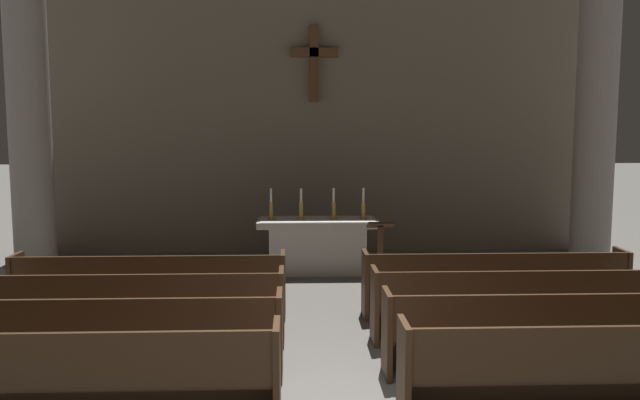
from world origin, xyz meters
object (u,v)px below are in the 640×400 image
pew_left_row_3 (131,308)px  altar (317,244)px  pew_left_row_2 (106,337)px  pew_right_row_1 (603,369)px  pew_right_row_4 (494,283)px  column_left_second (28,91)px  pew_right_row_3 (521,304)px  candlestick_inner_right (334,209)px  column_right_second (597,92)px  candlestick_inner_left (301,210)px  pew_left_row_4 (151,286)px  candlestick_outer_left (271,210)px  candlestick_outer_right (363,209)px  lectern (380,256)px  pew_right_row_2 (556,332)px  pew_left_row_1 (70,377)px

pew_left_row_3 → altar: bearing=58.3°
pew_left_row_2 → pew_right_row_1: bearing=-12.8°
pew_right_row_4 → column_left_second: size_ratio=0.55×
pew_left_row_2 → pew_right_row_1: same height
pew_right_row_3 → candlestick_inner_right: candlestick_inner_right is taller
pew_right_row_1 → candlestick_inner_right: candlestick_inner_right is taller
column_right_second → candlestick_inner_left: (-5.48, -0.11, -2.16)m
pew_left_row_4 → altar: altar is taller
candlestick_outer_left → pew_left_row_4: bearing=-119.3°
candlestick_outer_right → lectern: 1.37m
pew_left_row_2 → pew_right_row_3: same height
pew_left_row_4 → candlestick_outer_left: 3.34m
column_right_second → candlestick_inner_right: column_right_second is taller
pew_left_row_4 → candlestick_inner_left: (2.15, 2.85, 0.71)m
pew_left_row_2 → altar: 5.63m
pew_left_row_4 → pew_right_row_1: 5.92m
pew_right_row_4 → candlestick_inner_right: bearing=127.0°
lectern → pew_left_row_4: bearing=-154.5°
pew_left_row_3 → lectern: lectern is taller
pew_right_row_3 → lectern: 3.11m
column_left_second → column_right_second: same height
pew_left_row_3 → pew_right_row_4: (4.89, 1.11, 0.00)m
pew_left_row_2 → pew_right_row_4: bearing=24.4°
pew_left_row_4 → pew_right_row_2: (4.89, -2.22, 0.00)m
pew_right_row_2 → altar: altar is taller
pew_right_row_1 → lectern: 5.19m
pew_left_row_3 → candlestick_outer_right: candlestick_outer_right is taller
pew_right_row_1 → column_left_second: 10.30m
pew_right_row_1 → pew_right_row_3: bearing=90.0°
pew_right_row_1 → column_right_second: (2.73, 6.29, 2.87)m
column_left_second → lectern: 6.92m
altar → pew_right_row_2: bearing=-64.2°
pew_left_row_2 → altar: altar is taller
candlestick_inner_left → pew_right_row_1: bearing=-66.0°
altar → lectern: lectern is taller
pew_left_row_1 → lectern: lectern is taller
pew_left_row_1 → pew_left_row_2: (0.00, 1.11, 0.00)m
pew_right_row_3 → candlestick_outer_right: (-1.60, 3.96, 0.71)m
pew_right_row_1 → pew_right_row_4: size_ratio=1.00×
candlestick_inner_left → candlestick_outer_right: bearing=0.0°
column_right_second → altar: 5.90m
candlestick_outer_right → lectern: (0.16, -1.20, -0.64)m
pew_left_row_1 → pew_right_row_1: bearing=0.0°
pew_right_row_2 → pew_right_row_4: bearing=90.0°
column_left_second → pew_right_row_3: bearing=-28.1°
candlestick_outer_right → pew_left_row_4: bearing=-139.1°
column_left_second → pew_right_row_2: bearing=-34.2°
pew_left_row_4 → pew_left_row_1: bearing=-90.0°
column_left_second → pew_right_row_4: bearing=-21.2°
pew_right_row_2 → candlestick_inner_left: (-2.75, 5.07, 0.71)m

